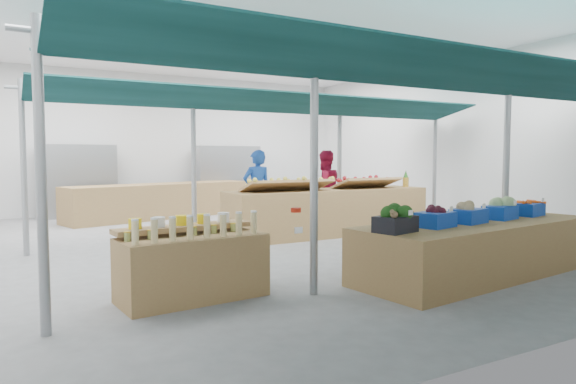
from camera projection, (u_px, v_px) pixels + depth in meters
name	position (u px, v px, depth m)	size (l,w,h in m)	color
floor	(251.00, 241.00, 10.31)	(13.00, 13.00, 0.00)	slate
hall	(223.00, 114.00, 11.38)	(13.00, 13.00, 13.00)	silver
pole_grid	(331.00, 150.00, 9.02)	(10.00, 4.60, 3.00)	gray
awnings	(331.00, 94.00, 8.95)	(9.50, 7.08, 0.30)	#0A2C2D
back_shelving_left	(78.00, 181.00, 14.26)	(2.00, 0.50, 2.00)	#B23F33
back_shelving_right	(228.00, 178.00, 16.44)	(2.00, 0.50, 2.00)	#B23F33
bottle_shelf	(191.00, 264.00, 6.13)	(1.77, 1.19, 1.04)	olive
veg_counter	(477.00, 249.00, 7.31)	(3.97, 1.32, 0.77)	olive
fruit_counter	(329.00, 212.00, 11.11)	(4.60, 1.10, 0.99)	olive
far_counter	(161.00, 201.00, 14.17)	(5.26, 1.05, 0.95)	olive
crate_stack	(555.00, 240.00, 8.59)	(0.50, 0.35, 0.60)	#0E389E
vendor_left	(257.00, 191.00, 11.46)	(0.67, 0.44, 1.84)	#174199
vendor_right	(324.00, 189.00, 12.33)	(0.89, 0.70, 1.84)	maroon
crate_broccoli	(395.00, 219.00, 6.27)	(0.57, 0.46, 0.35)	black
crate_beets	(436.00, 217.00, 6.73)	(0.57, 0.46, 0.29)	#0E389E
crate_celeriac	(469.00, 213.00, 7.15)	(0.57, 0.46, 0.31)	#0E389E
crate_cabbage	(500.00, 208.00, 7.59)	(0.57, 0.46, 0.35)	#0E389E
crate_carrots	(528.00, 208.00, 8.05)	(0.57, 0.46, 0.29)	#0E389E
sparrow	(394.00, 214.00, 6.06)	(0.12, 0.09, 0.11)	brown
pole_ribbon	(296.00, 212.00, 5.74)	(0.12, 0.12, 0.28)	#B71D0C
apple_heap_yellow	(287.00, 183.00, 10.43)	(1.91, 0.72, 0.27)	#997247
apple_heap_red	(367.00, 181.00, 11.43)	(1.51, 0.71, 0.27)	#997247
pineapple	(406.00, 179.00, 11.99)	(0.14, 0.14, 0.39)	#8C6019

